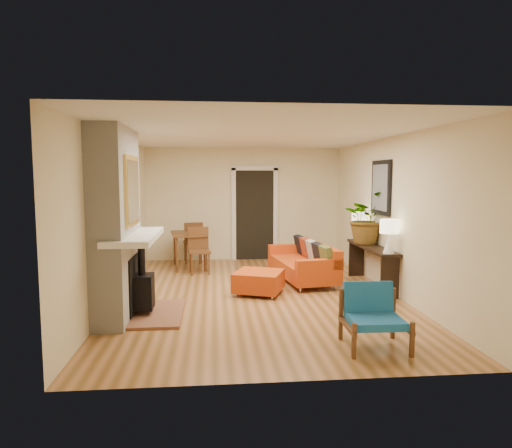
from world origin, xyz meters
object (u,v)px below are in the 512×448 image
Objects in this scene: ottoman at (259,281)px; houseplant at (366,218)px; blue_chair at (372,312)px; dining_table at (192,240)px; lamp_far at (360,223)px; lamp_near at (389,232)px; console_table at (372,254)px; sofa at (306,262)px.

houseplant is at bearing 17.03° from ottoman.
blue_chair reaches higher than ottoman.
lamp_far reaches higher than dining_table.
lamp_near is at bearing -12.31° from ottoman.
blue_chair is 2.92m from console_table.
lamp_near reaches higher than ottoman.
houseplant reaches higher than lamp_near.
lamp_near is (2.04, -0.45, 0.85)m from ottoman.
console_table is 3.43× the size of lamp_far.
houseplant is at bearing -27.31° from dining_table.
lamp_far reaches higher than ottoman.
sofa is 3.36m from blue_chair.
console_table is at bearing -31.25° from dining_table.
console_table is 0.86m from lamp_far.
blue_chair is 0.75× the size of houseplant.
console_table is at bearing 90.00° from lamp_near.
lamp_far is (0.00, 1.48, 0.00)m from lamp_near.
blue_chair is at bearing -115.96° from lamp_near.
dining_table is (-2.18, 1.35, 0.27)m from sofa.
ottoman is 1.76× the size of lamp_near.
lamp_near is (1.05, -1.38, 0.73)m from sofa.
lamp_near is at bearing -90.00° from console_table.
lamp_near is at bearing -89.46° from houseplant.
blue_chair is at bearing -109.33° from console_table.
lamp_far reaches higher than console_table.
console_table is (3.23, -1.96, -0.03)m from dining_table.
sofa is at bearing -174.47° from lamp_far.
houseplant is (0.96, 3.05, 0.82)m from blue_chair.
sofa is 1.15× the size of dining_table.
sofa is at bearing 127.41° from lamp_near.
houseplant reaches higher than dining_table.
ottoman is 2.66m from blue_chair.
lamp_near is at bearing 64.04° from blue_chair.
console_table is at bearing -90.00° from lamp_far.
lamp_near is (3.23, -2.73, 0.46)m from dining_table.
lamp_far reaches higher than blue_chair.
sofa is 1.29m from lamp_far.
sofa is 3.72× the size of lamp_near.
lamp_far is 0.57× the size of houseplant.
blue_chair is 1.32× the size of lamp_far.
ottoman is 2.44m from lamp_far.
sofa is at bearing 150.02° from console_table.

